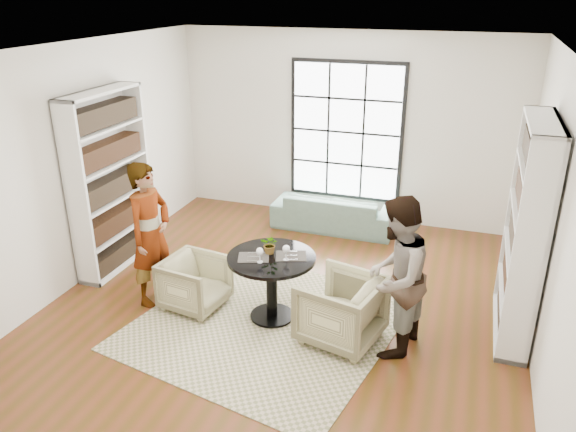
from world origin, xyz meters
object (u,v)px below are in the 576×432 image
(person_left, at_px, (150,234))
(person_right, at_px, (395,277))
(pedestal_table, at_px, (272,274))
(wine_glass_right, at_px, (286,249))
(sofa, at_px, (334,211))
(armchair_right, at_px, (341,309))
(wine_glass_left, at_px, (260,252))
(armchair_left, at_px, (195,283))
(flower_centerpiece, at_px, (270,244))

(person_left, bearing_deg, person_right, -84.17)
(pedestal_table, xyz_separation_m, wine_glass_right, (0.19, -0.03, 0.35))
(pedestal_table, bearing_deg, sofa, 89.34)
(armchair_right, bearing_deg, wine_glass_left, -75.39)
(armchair_left, bearing_deg, person_right, -84.28)
(sofa, distance_m, person_right, 3.30)
(wine_glass_right, xyz_separation_m, flower_centerpiece, (-0.22, 0.10, -0.02))
(pedestal_table, distance_m, person_right, 1.44)
(sofa, bearing_deg, wine_glass_right, 93.89)
(person_left, xyz_separation_m, wine_glass_left, (1.43, -0.12, 0.04))
(pedestal_table, relative_size, wine_glass_right, 5.51)
(armchair_left, bearing_deg, pedestal_table, -78.20)
(pedestal_table, distance_m, person_left, 1.54)
(pedestal_table, height_order, armchair_right, pedestal_table)
(sofa, relative_size, armchair_left, 2.75)
(wine_glass_right, bearing_deg, sofa, 93.13)
(person_left, distance_m, flower_centerpiece, 1.47)
(pedestal_table, relative_size, armchair_left, 1.44)
(flower_centerpiece, bearing_deg, armchair_right, -14.56)
(armchair_right, height_order, wine_glass_right, wine_glass_right)
(flower_centerpiece, bearing_deg, sofa, 88.54)
(armchair_right, distance_m, wine_glass_right, 0.88)
(sofa, xyz_separation_m, person_right, (1.37, -2.95, 0.58))
(sofa, height_order, wine_glass_right, wine_glass_right)
(armchair_right, relative_size, person_left, 0.46)
(sofa, height_order, armchair_left, armchair_left)
(sofa, xyz_separation_m, flower_centerpiece, (-0.07, -2.72, 0.63))
(pedestal_table, distance_m, flower_centerpiece, 0.34)
(armchair_left, height_order, flower_centerpiece, flower_centerpiece)
(sofa, bearing_deg, person_left, 62.37)
(armchair_right, height_order, person_right, person_right)
(wine_glass_right, bearing_deg, armchair_left, -178.71)
(armchair_right, relative_size, flower_centerpiece, 3.63)
(armchair_right, bearing_deg, pedestal_table, -86.92)
(armchair_left, xyz_separation_m, person_right, (2.36, -0.10, 0.55))
(pedestal_table, distance_m, wine_glass_right, 0.40)
(person_left, distance_m, wine_glass_right, 1.69)
(armchair_right, height_order, wine_glass_left, wine_glass_left)
(person_left, bearing_deg, armchair_left, -82.11)
(flower_centerpiece, bearing_deg, wine_glass_left, -97.59)
(wine_glass_right, distance_m, flower_centerpiece, 0.25)
(person_left, bearing_deg, flower_centerpiece, -77.18)
(pedestal_table, relative_size, person_left, 0.57)
(pedestal_table, bearing_deg, armchair_left, -176.46)
(pedestal_table, distance_m, wine_glass_left, 0.39)
(person_right, relative_size, wine_glass_right, 9.49)
(person_left, bearing_deg, wine_glass_left, -86.70)
(sofa, relative_size, person_right, 1.11)
(sofa, distance_m, armchair_right, 3.06)
(wine_glass_right, bearing_deg, armchair_right, -11.06)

